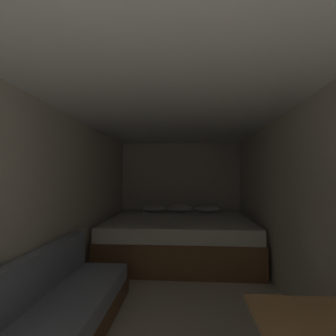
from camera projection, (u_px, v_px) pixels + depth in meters
The scene contains 6 objects.
ground_plane at pixel (174, 313), 2.53m from camera, with size 7.51×7.51×0.00m, color beige.
wall_back at pixel (180, 192), 5.34m from camera, with size 2.59×0.05×2.10m, color beige.
wall_left at pixel (54, 207), 2.66m from camera, with size 0.05×5.51×2.10m, color beige.
wall_right at pixel (302, 209), 2.48m from camera, with size 0.05×5.51×2.10m, color beige.
ceiling_slab at pixel (174, 104), 2.61m from camera, with size 2.59×5.51×0.05m, color white.
bed at pixel (179, 237), 4.29m from camera, with size 2.37×1.93×0.82m.
Camera 1 is at (0.13, -0.62, 1.37)m, focal length 26.84 mm.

